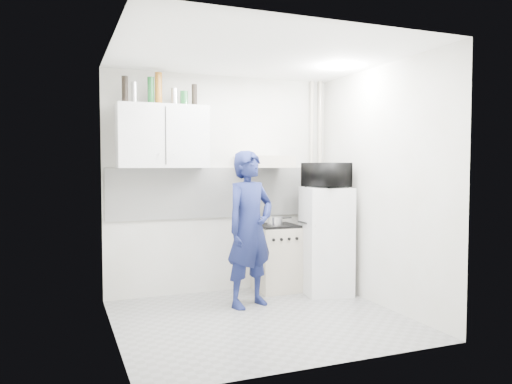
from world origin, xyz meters
name	(u,v)px	position (x,y,z in m)	size (l,w,h in m)	color
floor	(261,319)	(0.00, 0.00, 0.00)	(2.80, 2.80, 0.00)	slate
ceiling	(261,54)	(0.00, 0.00, 2.60)	(2.80, 2.80, 0.00)	white
wall_back	(222,184)	(0.00, 1.25, 1.30)	(2.80, 2.80, 0.00)	silver
wall_left	(113,191)	(-1.40, 0.00, 1.30)	(2.60, 2.60, 0.00)	silver
wall_right	(381,186)	(1.40, 0.00, 1.30)	(2.60, 2.60, 0.00)	silver
person	(250,229)	(0.07, 0.49, 0.84)	(0.61, 0.40, 1.69)	#141C49
stove	(276,259)	(0.61, 1.00, 0.39)	(0.49, 0.49, 0.78)	#BCB29D
fridge	(326,241)	(1.10, 0.64, 0.63)	(0.52, 0.52, 1.27)	white
stove_top	(276,226)	(0.61, 1.00, 0.80)	(0.47, 0.47, 0.03)	black
saucepan	(275,221)	(0.57, 0.96, 0.86)	(0.18, 0.18, 0.10)	silver
microwave	(327,175)	(1.10, 0.64, 1.41)	(0.36, 0.53, 0.29)	black
bottle_a	(125,90)	(-1.15, 1.07, 2.35)	(0.07, 0.07, 0.29)	black
bottle_b	(134,93)	(-1.06, 1.07, 2.32)	(0.06, 0.06, 0.23)	silver
bottle_c	(151,91)	(-0.88, 1.07, 2.35)	(0.07, 0.07, 0.30)	#144C1E
bottle_d	(159,89)	(-0.79, 1.07, 2.38)	(0.08, 0.08, 0.35)	brown
canister_a	(174,97)	(-0.61, 1.07, 2.30)	(0.08, 0.08, 0.19)	silver
canister_b	(184,99)	(-0.50, 1.07, 2.28)	(0.09, 0.09, 0.17)	#144C1E
bottle_e	(194,95)	(-0.38, 1.07, 2.32)	(0.06, 0.06, 0.25)	black
upper_cabinet	(163,136)	(-0.75, 1.07, 1.85)	(1.00, 0.35, 0.70)	white
range_hood	(264,162)	(0.45, 1.00, 1.57)	(0.60, 0.50, 0.14)	#BCB29D
backsplash	(222,192)	(0.00, 1.24, 1.20)	(2.74, 0.03, 0.60)	white
pipe_a	(320,183)	(1.30, 1.17, 1.30)	(0.05, 0.05, 2.60)	#BCB29D
pipe_b	(311,183)	(1.18, 1.17, 1.30)	(0.04, 0.04, 2.60)	#BCB29D
ceiling_spot_fixture	(340,68)	(1.00, 0.20, 2.57)	(0.10, 0.10, 0.02)	white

